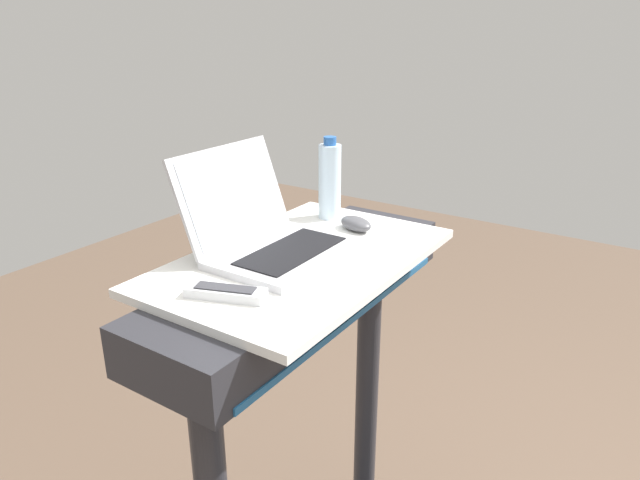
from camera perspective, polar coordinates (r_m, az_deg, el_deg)
desk_board at (r=1.34m, az=-1.78°, el=-1.97°), size 0.72×0.45×0.02m
laptop at (r=1.35m, az=-5.15°, el=0.68°), size 0.33×0.31×0.24m
computer_mouse at (r=1.50m, az=3.54°, el=1.62°), size 0.09×0.11×0.03m
water_bottle at (r=1.57m, az=0.96°, el=5.86°), size 0.06×0.06×0.22m
tv_remote at (r=1.15m, az=-9.26°, el=-5.12°), size 0.10×0.17×0.02m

